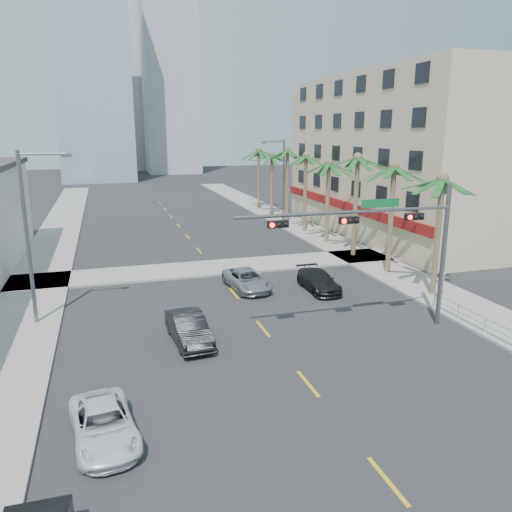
{
  "coord_description": "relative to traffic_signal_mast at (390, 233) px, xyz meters",
  "views": [
    {
      "loc": [
        -7.28,
        -12.82,
        9.9
      ],
      "look_at": [
        0.08,
        11.49,
        3.5
      ],
      "focal_mm": 35.0,
      "sensor_mm": 36.0,
      "label": 1
    }
  ],
  "objects": [
    {
      "name": "building_right",
      "position": [
        16.21,
        22.05,
        2.43
      ],
      "size": [
        15.25,
        28.0,
        15.0
      ],
      "color": "#CFB591",
      "rests_on": "ground"
    },
    {
      "name": "traffic_signal_mast",
      "position": [
        0.0,
        0.0,
        0.0
      ],
      "size": [
        11.12,
        0.54,
        7.2
      ],
      "color": "slate",
      "rests_on": "ground"
    },
    {
      "name": "palm_tree_4",
      "position": [
        5.82,
        24.85,
        2.37
      ],
      "size": [
        4.8,
        4.8,
        8.16
      ],
      "color": "brown",
      "rests_on": "ground"
    },
    {
      "name": "palm_tree_6",
      "position": [
        5.82,
        35.25,
        2.02
      ],
      "size": [
        4.8,
        4.8,
        7.8
      ],
      "color": "brown",
      "rests_on": "ground"
    },
    {
      "name": "palm_tree_7",
      "position": [
        5.82,
        40.45,
        2.37
      ],
      "size": [
        4.8,
        4.8,
        8.16
      ],
      "color": "brown",
      "rests_on": "ground"
    },
    {
      "name": "tower_far_left",
      "position": [
        -13.78,
        87.05,
        18.94
      ],
      "size": [
        14.0,
        14.0,
        48.0
      ],
      "primitive_type": "cube",
      "color": "#99B2C6",
      "rests_on": "ground"
    },
    {
      "name": "car_lane_right",
      "position": [
        -0.46,
        7.11,
        -4.44
      ],
      "size": [
        1.77,
        4.3,
        1.24
      ],
      "primitive_type": "imported",
      "rotation": [
        0.0,
        0.0,
        -0.01
      ],
      "color": "black",
      "rests_on": "ground"
    },
    {
      "name": "palm_tree_0",
      "position": [
        5.82,
        4.05,
        2.02
      ],
      "size": [
        4.8,
        4.8,
        7.8
      ],
      "color": "brown",
      "rests_on": "ground"
    },
    {
      "name": "palm_tree_5",
      "position": [
        5.82,
        30.05,
        2.72
      ],
      "size": [
        4.8,
        4.8,
        8.52
      ],
      "color": "brown",
      "rests_on": "ground"
    },
    {
      "name": "streetlight_left",
      "position": [
        -16.78,
        6.05,
        -0.0
      ],
      "size": [
        2.55,
        0.25,
        9.0
      ],
      "color": "slate",
      "rests_on": "ground"
    },
    {
      "name": "palm_tree_2",
      "position": [
        5.82,
        14.45,
        2.72
      ],
      "size": [
        4.8,
        4.8,
        8.52
      ],
      "color": "brown",
      "rests_on": "ground"
    },
    {
      "name": "palm_tree_3",
      "position": [
        5.82,
        19.65,
        2.02
      ],
      "size": [
        4.8,
        4.8,
        7.8
      ],
      "color": "brown",
      "rests_on": "ground"
    },
    {
      "name": "sidewalk_cross",
      "position": [
        -5.78,
        14.05,
        -4.99
      ],
      "size": [
        80.0,
        4.0,
        0.15
      ],
      "primitive_type": "cube",
      "color": "gray",
      "rests_on": "ground"
    },
    {
      "name": "car_lane_center",
      "position": [
        -4.77,
        8.67,
        -4.43
      ],
      "size": [
        2.54,
        4.73,
        1.26
      ],
      "primitive_type": "imported",
      "rotation": [
        0.0,
        0.0,
        0.1
      ],
      "color": "#B1B2B6",
      "rests_on": "ground"
    },
    {
      "name": "ground",
      "position": [
        -5.78,
        -7.95,
        -5.06
      ],
      "size": [
        260.0,
        260.0,
        0.0
      ],
      "primitive_type": "plane",
      "color": "#262628",
      "rests_on": "ground"
    },
    {
      "name": "tower_far_center",
      "position": [
        -8.78,
        117.05,
        15.94
      ],
      "size": [
        16.0,
        16.0,
        42.0
      ],
      "primitive_type": "cube",
      "color": "#ADADB2",
      "rests_on": "ground"
    },
    {
      "name": "guardrail",
      "position": [
        4.52,
        -1.95,
        -4.39
      ],
      "size": [
        0.08,
        8.08,
        1.0
      ],
      "color": "silver",
      "rests_on": "ground"
    },
    {
      "name": "sidewalk_right",
      "position": [
        6.22,
        12.05,
        -4.99
      ],
      "size": [
        4.0,
        120.0,
        0.15
      ],
      "primitive_type": "cube",
      "color": "gray",
      "rests_on": "ground"
    },
    {
      "name": "pedestrian",
      "position": [
        5.63,
        3.09,
        -4.08
      ],
      "size": [
        0.73,
        0.64,
        1.67
      ],
      "primitive_type": "imported",
      "rotation": [
        0.0,
        0.0,
        3.64
      ],
      "color": "silver",
      "rests_on": "sidewalk_right"
    },
    {
      "name": "car_lane_left",
      "position": [
        -9.69,
        1.48,
        -4.35
      ],
      "size": [
        1.85,
        4.41,
        1.42
      ],
      "primitive_type": "imported",
      "rotation": [
        0.0,
        0.0,
        0.08
      ],
      "color": "black",
      "rests_on": "ground"
    },
    {
      "name": "streetlight_right",
      "position": [
        5.21,
        30.05,
        -0.0
      ],
      "size": [
        2.55,
        0.25,
        9.0
      ],
      "color": "slate",
      "rests_on": "ground"
    },
    {
      "name": "car_parked_far",
      "position": [
        -13.64,
        -5.52,
        -4.48
      ],
      "size": [
        2.46,
        4.42,
        1.17
      ],
      "primitive_type": "imported",
      "rotation": [
        0.0,
        0.0,
        0.13
      ],
      "color": "white",
      "rests_on": "ground"
    },
    {
      "name": "tower_far_right",
      "position": [
        3.22,
        102.05,
        24.94
      ],
      "size": [
        12.0,
        12.0,
        60.0
      ],
      "primitive_type": "cube",
      "color": "#ADADB2",
      "rests_on": "ground"
    },
    {
      "name": "sidewalk_left",
      "position": [
        -17.78,
        12.05,
        -4.99
      ],
      "size": [
        4.0,
        120.0,
        0.15
      ],
      "primitive_type": "cube",
      "color": "gray",
      "rests_on": "ground"
    },
    {
      "name": "palm_tree_1",
      "position": [
        5.82,
        9.25,
        2.37
      ],
      "size": [
        4.8,
        4.8,
        8.16
      ],
      "color": "brown",
      "rests_on": "ground"
    }
  ]
}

